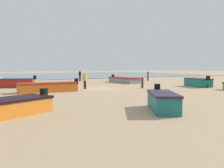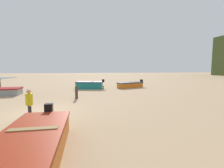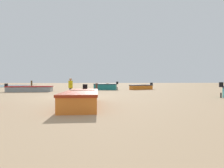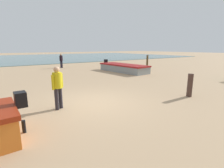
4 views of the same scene
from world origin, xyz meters
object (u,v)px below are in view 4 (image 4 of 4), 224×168
Objects in this scene: mooring_post_mid_beach at (147,61)px; beach_walker_distant at (61,60)px; boat_grey_0 at (123,68)px; beach_walker_foreground at (58,84)px; mooring_post_near_water at (190,85)px.

mooring_post_mid_beach is 0.86× the size of beach_walker_distant.
boat_grey_0 is 3.48× the size of beach_walker_foreground.
mooring_post_mid_beach is (-5.31, -1.93, 0.33)m from boat_grey_0.
mooring_post_near_water is at bearing 67.33° from boat_grey_0.
beach_walker_foreground is at bearing -141.72° from beach_walker_distant.
mooring_post_near_water reaches higher than boat_grey_0.
mooring_post_mid_beach is (-8.00, -10.35, 0.15)m from mooring_post_near_water.
boat_grey_0 is at bearing 19.94° from mooring_post_mid_beach.
boat_grey_0 is at bearing -169.30° from beach_walker_foreground.
beach_walker_foreground is (13.62, 8.46, 0.26)m from mooring_post_mid_beach.
boat_grey_0 is 8.84m from mooring_post_near_water.
boat_grey_0 is at bearing -91.91° from beach_walker_distant.
mooring_post_near_water is at bearing -118.34° from beach_walker_distant.
beach_walker_foreground reaches higher than mooring_post_near_water.
mooring_post_near_water is 13.08m from mooring_post_mid_beach.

